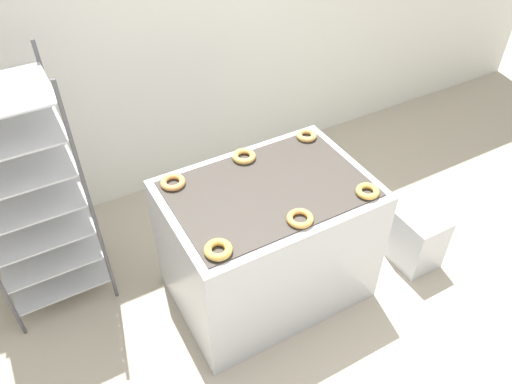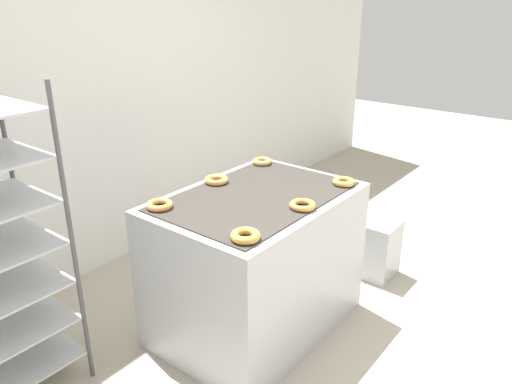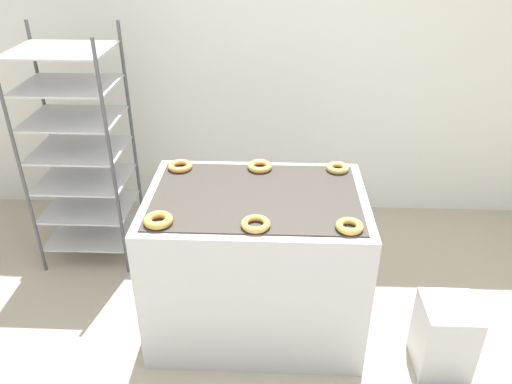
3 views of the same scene
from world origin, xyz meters
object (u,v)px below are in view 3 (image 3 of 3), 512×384
at_px(fryer_machine, 256,262).
at_px(glaze_bin, 444,336).
at_px(donut_near_right, 349,226).
at_px(donut_near_center, 256,224).
at_px(donut_far_center, 260,166).
at_px(donut_near_left, 158,220).
at_px(donut_far_left, 180,166).
at_px(donut_far_right, 338,168).
at_px(baking_rack_cart, 80,150).

bearing_deg(fryer_machine, glaze_bin, -16.83).
bearing_deg(donut_near_right, donut_near_center, 179.72).
bearing_deg(donut_far_center, donut_near_left, -127.64).
distance_m(glaze_bin, donut_far_left, 1.80).
xyz_separation_m(glaze_bin, donut_far_right, (-0.58, 0.64, 0.71)).
bearing_deg(donut_far_right, donut_near_left, -146.62).
bearing_deg(glaze_bin, fryer_machine, 163.17).
bearing_deg(donut_far_center, baking_rack_cart, 163.50).
height_order(glaze_bin, donut_far_left, donut_far_left).
bearing_deg(donut_far_left, donut_near_right, -33.37).
height_order(donut_near_center, donut_near_right, donut_near_right).
bearing_deg(donut_far_right, glaze_bin, -47.86).
xyz_separation_m(donut_far_center, donut_far_right, (0.47, -0.00, -0.00)).
bearing_deg(donut_near_center, donut_far_left, 128.01).
distance_m(donut_near_center, donut_far_center, 0.64).
bearing_deg(glaze_bin, donut_far_left, 157.81).
relative_size(donut_near_left, donut_far_right, 1.10).
xyz_separation_m(donut_near_center, donut_near_right, (0.46, -0.00, 0.00)).
bearing_deg(donut_far_center, glaze_bin, -31.49).
bearing_deg(donut_far_left, donut_far_center, 2.06).
bearing_deg(donut_near_left, donut_far_center, 52.36).
bearing_deg(donut_far_left, donut_near_left, -90.20).
bearing_deg(donut_far_center, donut_near_right, -54.16).
relative_size(donut_near_left, donut_near_right, 1.08).
height_order(baking_rack_cart, donut_near_center, baking_rack_cart).
height_order(fryer_machine, donut_far_center, donut_far_center).
height_order(donut_far_left, donut_far_center, donut_far_center).
bearing_deg(donut_near_left, glaze_bin, -0.48).
distance_m(fryer_machine, baking_rack_cart, 1.48).
xyz_separation_m(baking_rack_cart, donut_far_center, (1.25, -0.37, 0.09)).
bearing_deg(donut_far_center, donut_far_left, -177.94).
relative_size(glaze_bin, donut_far_left, 2.96).
bearing_deg(donut_far_center, fryer_machine, -91.70).
distance_m(glaze_bin, donut_far_center, 1.42).
distance_m(fryer_machine, donut_far_left, 0.73).
bearing_deg(fryer_machine, donut_far_right, 33.92).
distance_m(donut_near_left, donut_far_center, 0.79).
height_order(donut_near_left, donut_near_center, donut_near_left).
bearing_deg(donut_far_right, fryer_machine, -146.08).
xyz_separation_m(fryer_machine, donut_near_left, (-0.47, -0.31, 0.48)).
bearing_deg(fryer_machine, donut_far_center, 88.30).
bearing_deg(baking_rack_cart, donut_far_center, -16.50).
distance_m(baking_rack_cart, donut_far_center, 1.31).
distance_m(glaze_bin, donut_near_left, 1.69).
distance_m(baking_rack_cart, donut_far_left, 0.87).
xyz_separation_m(donut_near_right, donut_far_right, (0.01, 0.64, -0.00)).
height_order(glaze_bin, donut_far_right, donut_far_right).
distance_m(donut_near_left, donut_far_left, 0.61).
xyz_separation_m(fryer_machine, glaze_bin, (1.06, -0.32, -0.24)).
height_order(donut_near_right, donut_far_left, same).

